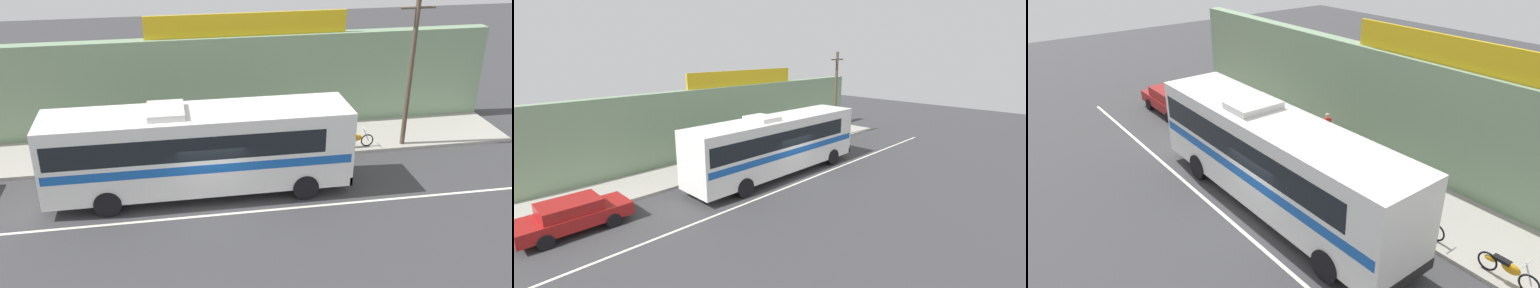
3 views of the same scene
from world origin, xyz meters
The scene contains 10 objects.
ground_plane centered at (0.00, 0.00, 0.00)m, with size 70.00×70.00×0.00m, color #3A3A3D.
sidewalk_slab centered at (0.00, 5.20, 0.07)m, with size 30.00×3.60×0.14m, color #A8A399.
storefront_facade centered at (0.00, 7.35, 2.40)m, with size 30.00×0.70×4.80m, color gray.
storefront_billboard centered at (2.54, 7.35, 5.35)m, with size 9.82×0.12×1.10m, color gold.
road_center_stripe centered at (0.00, -0.80, 0.00)m, with size 30.00×0.14×0.01m, color silver.
intercity_bus centered at (-0.47, 1.04, 2.07)m, with size 12.01×2.67×3.78m.
parked_car centered at (-11.44, 2.25, 0.74)m, with size 4.45×1.86×1.37m.
motorcycle_red centered at (7.05, 3.82, 0.57)m, with size 1.86×0.56×0.94m.
motorcycle_black centered at (4.02, 3.83, 0.57)m, with size 1.89×0.56×0.94m.
pedestrian_near_shop centered at (-2.60, 5.74, 1.15)m, with size 0.30×0.48×1.72m.
Camera 3 is at (11.07, -7.52, 9.43)m, focal length 31.78 mm.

